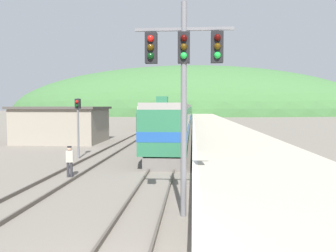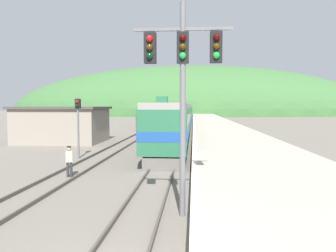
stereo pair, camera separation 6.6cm
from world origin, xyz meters
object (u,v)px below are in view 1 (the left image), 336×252
Objects in this scene: signal_mast_main at (184,71)px; signal_post_siding at (78,116)px; express_train_lead_car at (172,125)px; track_worker at (70,160)px; carriage_second at (181,117)px; carriage_third at (184,113)px; carriage_fourth at (186,112)px; siding_train at (159,115)px.

signal_mast_main reaches higher than signal_post_siding.
express_train_lead_car is 12.15m from track_worker.
carriage_second is (0.00, 21.33, -0.01)m from express_train_lead_car.
carriage_third reaches higher than track_worker.
signal_mast_main is 1.66× the size of signal_post_siding.
carriage_second is 44.29m from carriage_fourth.
carriage_third is at bearing 51.12° from siding_train.
siding_train is at bearing 88.03° from signal_post_siding.
carriage_third is 0.62× the size of siding_train.
siding_train is at bearing -128.88° from carriage_third.
signal_mast_main is 14.37m from signal_post_siding.
carriage_fourth is 28.77m from siding_train.
signal_mast_main is at bearing -56.28° from signal_post_siding.
signal_post_siding is at bearing -103.76° from carriage_second.
carriage_second is 1.00× the size of carriage_third.
carriage_fourth reaches higher than siding_train.
signal_mast_main is (1.47, -60.32, 2.79)m from carriage_third.
signal_post_siding reaches higher than carriage_second.
signal_post_siding is at bearing 105.55° from track_worker.
express_train_lead_car is 43.48m from carriage_third.
express_train_lead_car is at bearing -90.00° from carriage_second.
carriage_fourth is 70.91m from signal_post_siding.
express_train_lead_car is 0.90× the size of carriage_third.
signal_post_siding is 2.62× the size of track_worker.
signal_post_siding reaches higher than track_worker.
express_train_lead_car is at bearing -90.00° from carriage_third.
signal_mast_main is 9.35m from track_worker.
carriage_third reaches higher than siding_train.
siding_train is at bearing 96.80° from signal_mast_main.
carriage_second reaches higher than track_worker.
signal_post_siding is at bearing -95.21° from carriage_fourth.
signal_post_siding reaches higher than carriage_fourth.
siding_train is 4.73× the size of signal_mast_main.
signal_post_siding is (-6.44, -48.47, 0.93)m from carriage_third.
signal_mast_main reaches higher than siding_train.
carriage_fourth is (0.00, 65.63, -0.01)m from express_train_lead_car.
carriage_third is 22.15m from carriage_fourth.
carriage_fourth is 82.52m from signal_mast_main.
express_train_lead_car is 8.20m from signal_post_siding.
carriage_third is 54.81m from track_worker.
carriage_third is 1.00× the size of carriage_fourth.
signal_post_siding is at bearing -97.57° from carriage_third.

